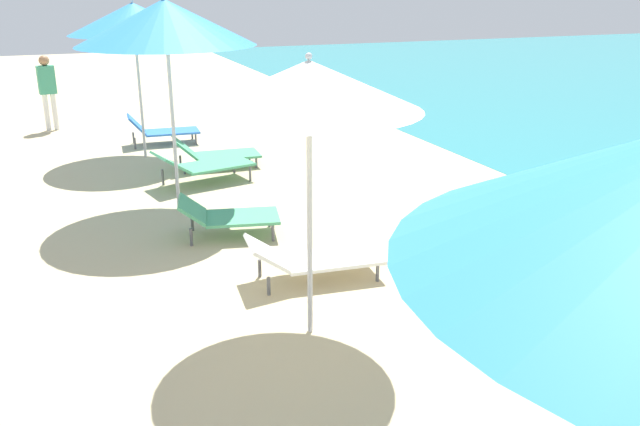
{
  "coord_description": "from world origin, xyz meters",
  "views": [
    {
      "loc": [
        -2.4,
        6.23,
        3.19
      ],
      "look_at": [
        -0.36,
        11.35,
        1.27
      ],
      "focal_mm": 37.33,
      "sensor_mm": 36.0,
      "label": 1
    }
  ],
  "objects_px": {
    "lounger_fourth_shoreside": "(313,258)",
    "umbrella_farthest": "(133,19)",
    "umbrella_fourth": "(309,86)",
    "lounger_fifth_inland": "(228,215)",
    "lounger_farthest_shoreside": "(162,130)",
    "person_walking_near": "(47,85)",
    "umbrella_fifth": "(166,22)",
    "lounger_farthest_inland": "(215,153)",
    "lounger_fifth_shoreside": "(203,164)"
  },
  "relations": [
    {
      "from": "lounger_fifth_inland",
      "to": "umbrella_farthest",
      "type": "distance_m",
      "value": 5.26
    },
    {
      "from": "umbrella_fifth",
      "to": "lounger_farthest_inland",
      "type": "height_order",
      "value": "umbrella_fifth"
    },
    {
      "from": "umbrella_fifth",
      "to": "lounger_fifth_inland",
      "type": "bearing_deg",
      "value": -72.17
    },
    {
      "from": "lounger_fifth_inland",
      "to": "person_walking_near",
      "type": "xyz_separation_m",
      "value": [
        -2.06,
        7.97,
        0.72
      ]
    },
    {
      "from": "lounger_fifth_shoreside",
      "to": "lounger_farthest_inland",
      "type": "xyz_separation_m",
      "value": [
        0.42,
        0.95,
        -0.07
      ]
    },
    {
      "from": "lounger_farthest_shoreside",
      "to": "lounger_farthest_inland",
      "type": "relative_size",
      "value": 0.93
    },
    {
      "from": "umbrella_fifth",
      "to": "lounger_farthest_shoreside",
      "type": "xyz_separation_m",
      "value": [
        0.45,
        4.37,
        -2.37
      ]
    },
    {
      "from": "lounger_fifth_inland",
      "to": "umbrella_farthest",
      "type": "bearing_deg",
      "value": 107.91
    },
    {
      "from": "lounger_farthest_shoreside",
      "to": "lounger_fifth_inland",
      "type": "bearing_deg",
      "value": -86.85
    },
    {
      "from": "lounger_fourth_shoreside",
      "to": "umbrella_farthest",
      "type": "distance_m",
      "value": 6.88
    },
    {
      "from": "umbrella_farthest",
      "to": "lounger_farthest_inland",
      "type": "xyz_separation_m",
      "value": [
        1.08,
        -1.25,
        -2.29
      ]
    },
    {
      "from": "umbrella_farthest",
      "to": "lounger_farthest_inland",
      "type": "distance_m",
      "value": 2.83
    },
    {
      "from": "umbrella_farthest",
      "to": "person_walking_near",
      "type": "distance_m",
      "value": 3.94
    },
    {
      "from": "lounger_fifth_shoreside",
      "to": "umbrella_fourth",
      "type": "bearing_deg",
      "value": -103.43
    },
    {
      "from": "umbrella_fifth",
      "to": "umbrella_farthest",
      "type": "xyz_separation_m",
      "value": [
        -0.02,
        3.43,
        -0.11
      ]
    },
    {
      "from": "lounger_fourth_shoreside",
      "to": "umbrella_fifth",
      "type": "relative_size",
      "value": 0.52
    },
    {
      "from": "lounger_fourth_shoreside",
      "to": "lounger_fifth_inland",
      "type": "relative_size",
      "value": 1.11
    },
    {
      "from": "lounger_fourth_shoreside",
      "to": "umbrella_farthest",
      "type": "relative_size",
      "value": 0.54
    },
    {
      "from": "lounger_fifth_shoreside",
      "to": "lounger_farthest_inland",
      "type": "height_order",
      "value": "lounger_fifth_shoreside"
    },
    {
      "from": "lounger_fourth_shoreside",
      "to": "lounger_fifth_shoreside",
      "type": "distance_m",
      "value": 4.21
    },
    {
      "from": "lounger_fourth_shoreside",
      "to": "person_walking_near",
      "type": "xyz_separation_m",
      "value": [
        -2.61,
        9.65,
        0.74
      ]
    },
    {
      "from": "lounger_fifth_inland",
      "to": "lounger_fourth_shoreside",
      "type": "bearing_deg",
      "value": -59.17
    },
    {
      "from": "umbrella_fifth",
      "to": "lounger_fifth_shoreside",
      "type": "height_order",
      "value": "umbrella_fifth"
    },
    {
      "from": "lounger_fifth_inland",
      "to": "lounger_farthest_shoreside",
      "type": "relative_size",
      "value": 0.97
    },
    {
      "from": "lounger_farthest_inland",
      "to": "umbrella_fifth",
      "type": "bearing_deg",
      "value": -112.31
    },
    {
      "from": "umbrella_fourth",
      "to": "lounger_farthest_inland",
      "type": "distance_m",
      "value": 6.6
    },
    {
      "from": "umbrella_fourth",
      "to": "lounger_farthest_inland",
      "type": "bearing_deg",
      "value": 85.11
    },
    {
      "from": "lounger_fifth_inland",
      "to": "umbrella_fifth",
      "type": "bearing_deg",
      "value": 120.45
    },
    {
      "from": "umbrella_fourth",
      "to": "umbrella_fifth",
      "type": "bearing_deg",
      "value": 97.29
    },
    {
      "from": "umbrella_fourth",
      "to": "umbrella_farthest",
      "type": "xyz_separation_m",
      "value": [
        -0.54,
        7.49,
        0.21
      ]
    },
    {
      "from": "lounger_farthest_inland",
      "to": "person_walking_near",
      "type": "bearing_deg",
      "value": 124.44
    },
    {
      "from": "umbrella_fourth",
      "to": "umbrella_fifth",
      "type": "distance_m",
      "value": 4.11
    },
    {
      "from": "umbrella_fifth",
      "to": "lounger_farthest_inland",
      "type": "relative_size",
      "value": 1.95
    },
    {
      "from": "lounger_fourth_shoreside",
      "to": "umbrella_farthest",
      "type": "height_order",
      "value": "umbrella_farthest"
    },
    {
      "from": "lounger_fourth_shoreside",
      "to": "umbrella_fifth",
      "type": "xyz_separation_m",
      "value": [
        -0.97,
        2.98,
        2.4
      ]
    },
    {
      "from": "umbrella_fifth",
      "to": "umbrella_farthest",
      "type": "relative_size",
      "value": 1.05
    },
    {
      "from": "umbrella_fourth",
      "to": "lounger_fifth_inland",
      "type": "bearing_deg",
      "value": 92.15
    },
    {
      "from": "lounger_farthest_shoreside",
      "to": "lounger_farthest_inland",
      "type": "height_order",
      "value": "lounger_farthest_shoreside"
    },
    {
      "from": "lounger_farthest_inland",
      "to": "lounger_farthest_shoreside",
      "type": "bearing_deg",
      "value": 108.79
    },
    {
      "from": "lounger_fourth_shoreside",
      "to": "umbrella_fifth",
      "type": "distance_m",
      "value": 3.95
    },
    {
      "from": "lounger_fifth_shoreside",
      "to": "lounger_fourth_shoreside",
      "type": "bearing_deg",
      "value": -97.61
    },
    {
      "from": "lounger_farthest_inland",
      "to": "person_walking_near",
      "type": "xyz_separation_m",
      "value": [
        -2.69,
        4.5,
        0.75
      ]
    },
    {
      "from": "lounger_fourth_shoreside",
      "to": "lounger_fifth_inland",
      "type": "distance_m",
      "value": 1.78
    },
    {
      "from": "lounger_farthest_shoreside",
      "to": "lounger_farthest_inland",
      "type": "distance_m",
      "value": 2.28
    },
    {
      "from": "lounger_fifth_inland",
      "to": "lounger_farthest_shoreside",
      "type": "bearing_deg",
      "value": 102.23
    },
    {
      "from": "lounger_fifth_shoreside",
      "to": "lounger_fifth_inland",
      "type": "xyz_separation_m",
      "value": [
        -0.22,
        -2.51,
        -0.04
      ]
    },
    {
      "from": "umbrella_fifth",
      "to": "umbrella_farthest",
      "type": "distance_m",
      "value": 3.43
    },
    {
      "from": "lounger_fifth_inland",
      "to": "lounger_farthest_shoreside",
      "type": "xyz_separation_m",
      "value": [
        0.04,
        5.67,
        0.01
      ]
    },
    {
      "from": "umbrella_fourth",
      "to": "umbrella_fifth",
      "type": "height_order",
      "value": "umbrella_fifth"
    },
    {
      "from": "umbrella_fifth",
      "to": "person_walking_near",
      "type": "xyz_separation_m",
      "value": [
        -1.64,
        6.67,
        -1.66
      ]
    }
  ]
}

